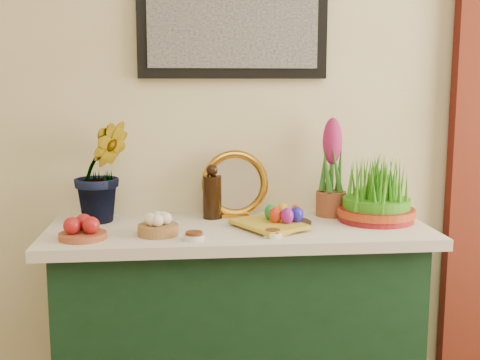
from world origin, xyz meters
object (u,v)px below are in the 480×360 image
(hyacinth_green, at_px, (101,155))
(book, at_px, (247,228))
(mirror, at_px, (235,185))
(wheatgrass_sabzeh, at_px, (377,194))
(sideboard, at_px, (239,345))

(hyacinth_green, height_order, book, hyacinth_green)
(mirror, height_order, wheatgrass_sabzeh, mirror)
(sideboard, xyz_separation_m, book, (0.02, -0.10, 0.48))
(mirror, relative_size, book, 1.04)
(book, bearing_deg, sideboard, 73.54)
(hyacinth_green, distance_m, book, 0.62)
(sideboard, relative_size, wheatgrass_sabzeh, 4.41)
(book, height_order, wheatgrass_sabzeh, wheatgrass_sabzeh)
(book, bearing_deg, wheatgrass_sabzeh, -14.04)
(book, bearing_deg, hyacinth_green, 128.39)
(sideboard, bearing_deg, hyacinth_green, 165.83)
(mirror, bearing_deg, book, -85.77)
(sideboard, height_order, mirror, mirror)
(hyacinth_green, bearing_deg, sideboard, -33.84)
(book, distance_m, wheatgrass_sabzeh, 0.53)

